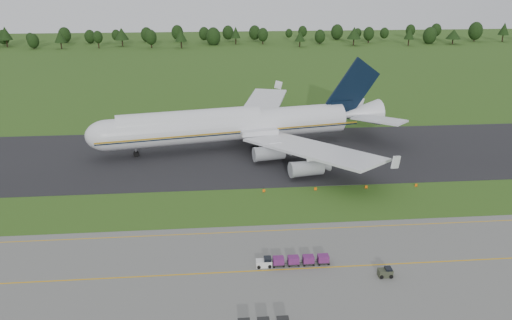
{
  "coord_description": "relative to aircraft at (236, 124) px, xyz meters",
  "views": [
    {
      "loc": [
        -7.99,
        -84.96,
        41.38
      ],
      "look_at": [
        -0.23,
        2.0,
        8.53
      ],
      "focal_mm": 35.0,
      "sensor_mm": 36.0,
      "label": 1
    }
  ],
  "objects": [
    {
      "name": "utility_cart",
      "position": [
        18.48,
        -59.01,
        -5.5
      ],
      "size": [
        2.03,
        1.42,
        1.12
      ],
      "color": "#303424",
      "rests_on": "apron"
    },
    {
      "name": "edge_markers",
      "position": [
        19.85,
        -27.82,
        -5.84
      ],
      "size": [
        32.11,
        0.3,
        0.6
      ],
      "color": "#EF5B07",
      "rests_on": "ground"
    },
    {
      "name": "ground",
      "position": [
        2.3,
        -33.97,
        -6.11
      ],
      "size": [
        600.0,
        600.0,
        0.0
      ],
      "primitive_type": "plane",
      "color": "#2D4F17",
      "rests_on": "ground"
    },
    {
      "name": "aircraft",
      "position": [
        0.0,
        0.0,
        0.0
      ],
      "size": [
        76.5,
        73.07,
        21.4
      ],
      "color": "silver",
      "rests_on": "ground"
    },
    {
      "name": "taxiway",
      "position": [
        2.3,
        -5.97,
        -6.07
      ],
      "size": [
        300.0,
        40.0,
        0.08
      ],
      "primitive_type": "cube",
      "color": "black",
      "rests_on": "ground"
    },
    {
      "name": "tree_line",
      "position": [
        3.43,
        187.5,
        0.34
      ],
      "size": [
        530.76,
        22.83,
        11.97
      ],
      "color": "black",
      "rests_on": "ground"
    },
    {
      "name": "apron_markings",
      "position": [
        2.3,
        -60.95,
        -6.05
      ],
      "size": [
        300.0,
        30.2,
        0.01
      ],
      "color": "#D4980C",
      "rests_on": "apron"
    },
    {
      "name": "baggage_train",
      "position": [
        5.44,
        -54.81,
        -5.33
      ],
      "size": [
        11.13,
        1.42,
        1.37
      ],
      "color": "silver",
      "rests_on": "apron"
    }
  ]
}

